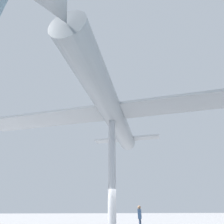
# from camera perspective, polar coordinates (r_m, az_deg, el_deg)

# --- Properties ---
(support_pylon_central) EXTENTS (0.49, 0.49, 6.98)m
(support_pylon_central) POSITION_cam_1_polar(r_m,az_deg,el_deg) (11.64, 0.00, -19.01)
(support_pylon_central) COLOR #B7B7BC
(support_pylon_central) RESTS_ON ground_plane
(suspended_airplane) EXTENTS (21.17, 16.44, 2.60)m
(suspended_airplane) POSITION_cam_1_polar(r_m,az_deg,el_deg) (12.87, -0.24, 0.50)
(suspended_airplane) COLOR #93999E
(suspended_airplane) RESTS_ON support_pylon_central
(visitor_person) EXTENTS (0.34, 0.45, 1.64)m
(visitor_person) POSITION_cam_1_polar(r_m,az_deg,el_deg) (15.05, 9.05, -30.60)
(visitor_person) COLOR #2D3D56
(visitor_person) RESTS_ON ground_plane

